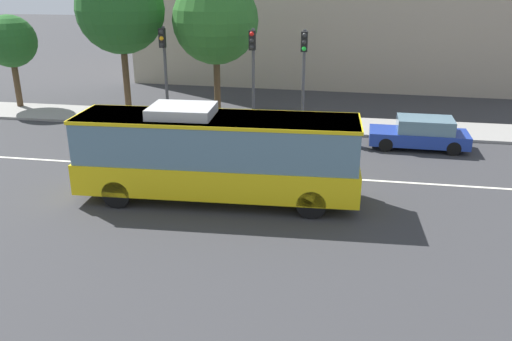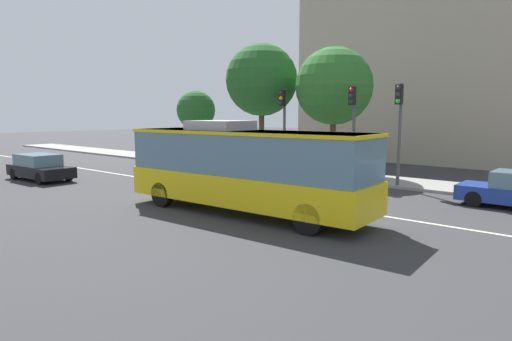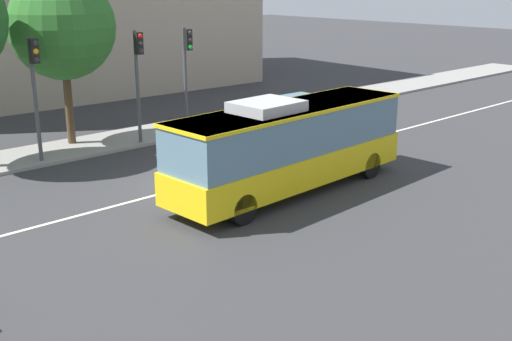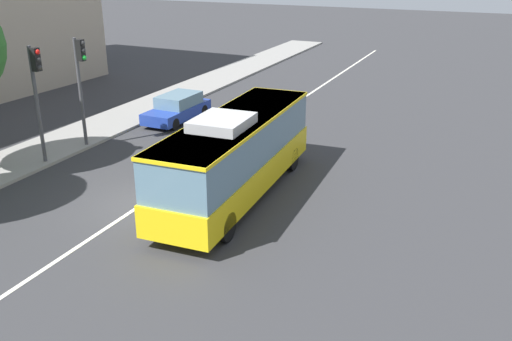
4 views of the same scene
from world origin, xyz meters
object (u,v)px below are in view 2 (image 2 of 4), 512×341
Objects in this scene: transit_bus at (244,165)px; traffic_light_far_corner at (353,117)px; traffic_light_near_corner at (399,117)px; traffic_light_mid_block at (283,116)px; street_tree_kerbside_right at (334,86)px; street_tree_kerbside_centre at (196,110)px; street_tree_kerbside_left at (262,80)px; sedan_black at (40,167)px.

traffic_light_far_corner reaches higher than transit_bus.
transit_bus is 1.94× the size of traffic_light_near_corner.
traffic_light_mid_block is 1.00× the size of traffic_light_far_corner.
transit_bus is 1.94× the size of traffic_light_mid_block.
street_tree_kerbside_right is at bearing -117.24° from traffic_light_near_corner.
street_tree_kerbside_centre is at bearing -99.03° from traffic_light_far_corner.
street_tree_kerbside_centre reaches higher than traffic_light_far_corner.
traffic_light_near_corner is at bearing 86.98° from traffic_light_far_corner.
street_tree_kerbside_right is (-2.77, 11.26, 3.54)m from transit_bus.
street_tree_kerbside_left is 7.68m from street_tree_kerbside_centre.
street_tree_kerbside_left reaches higher than traffic_light_far_corner.
sedan_black is at bearing -61.01° from traffic_light_near_corner.
traffic_light_mid_block is at bearing -12.00° from street_tree_kerbside_centre.
sedan_black is 0.88× the size of traffic_light_far_corner.
transit_bus is at bearing -16.79° from traffic_light_near_corner.
street_tree_kerbside_centre is 12.53m from street_tree_kerbside_right.
traffic_light_near_corner is 0.63× the size of street_tree_kerbside_left.
traffic_light_near_corner is (16.50, 10.28, 2.84)m from sedan_black.
transit_bus is 1.22× the size of street_tree_kerbside_left.
street_tree_kerbside_left is 5.14m from street_tree_kerbside_right.
traffic_light_far_corner reaches higher than sedan_black.
traffic_light_mid_block is 10.40m from street_tree_kerbside_centre.
transit_bus is at bearing 23.88° from traffic_light_mid_block.
street_tree_kerbside_centre is at bearing 91.92° from sedan_black.
street_tree_kerbside_left is at bearing -6.41° from street_tree_kerbside_centre.
sedan_black is 17.61m from traffic_light_far_corner.
traffic_light_mid_block is 0.68× the size of street_tree_kerbside_right.
traffic_light_near_corner is at bearing 83.23° from traffic_light_mid_block.
transit_bus is 2.21× the size of sedan_black.
street_tree_kerbside_right is at bearing 45.13° from sedan_black.
street_tree_kerbside_right is (2.29, 2.00, 1.79)m from traffic_light_mid_block.
street_tree_kerbside_centre reaches higher than traffic_light_mid_block.
street_tree_kerbside_right reaches higher than street_tree_kerbside_centre.
street_tree_kerbside_left is (6.45, 11.86, 5.20)m from sedan_black.
traffic_light_mid_block is at bearing -138.85° from street_tree_kerbside_right.
traffic_light_far_corner is 3.68m from street_tree_kerbside_right.
traffic_light_mid_block is at bearing -25.59° from street_tree_kerbside_left.
transit_bus is 9.30m from traffic_light_far_corner.
street_tree_kerbside_left is (-2.77, 1.33, 2.36)m from traffic_light_mid_block.
street_tree_kerbside_right reaches higher than transit_bus.
sedan_black is 0.88× the size of traffic_light_near_corner.
traffic_light_near_corner is at bearing -24.30° from street_tree_kerbside_right.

